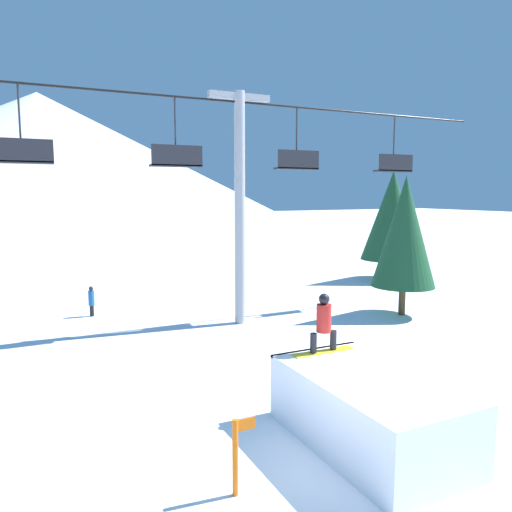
# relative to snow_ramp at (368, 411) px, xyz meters

# --- Properties ---
(ground_plane) EXTENTS (220.00, 220.00, 0.00)m
(ground_plane) POSITION_rel_snow_ramp_xyz_m (-1.00, -0.42, -0.70)
(ground_plane) COLOR white
(mountain_ridge) EXTENTS (88.69, 88.69, 22.10)m
(mountain_ridge) POSITION_rel_snow_ramp_xyz_m (-1.00, 88.84, 10.34)
(mountain_ridge) COLOR silver
(mountain_ridge) RESTS_ON ground_plane
(snow_ramp) EXTENTS (2.23, 4.03, 1.40)m
(snow_ramp) POSITION_rel_snow_ramp_xyz_m (0.00, 0.00, 0.00)
(snow_ramp) COLOR white
(snow_ramp) RESTS_ON ground_plane
(snowboarder) EXTENTS (1.52, 0.33, 1.35)m
(snowboarder) POSITION_rel_snow_ramp_xyz_m (0.03, 1.64, 1.37)
(snowboarder) COLOR yellow
(snowboarder) RESTS_ON snow_ramp
(chairlift) EXTENTS (22.85, 0.44, 8.63)m
(chairlift) POSITION_rel_snow_ramp_xyz_m (1.57, 9.56, 4.64)
(chairlift) COLOR #9E9EA3
(chairlift) RESTS_ON ground_plane
(pine_tree_near) EXTENTS (2.53, 2.53, 5.65)m
(pine_tree_near) POSITION_rel_snow_ramp_xyz_m (8.03, 7.84, 2.70)
(pine_tree_near) COLOR #4C3823
(pine_tree_near) RESTS_ON ground_plane
(pine_tree_far) EXTENTS (3.43, 3.43, 6.21)m
(pine_tree_far) POSITION_rel_snow_ramp_xyz_m (13.22, 14.46, 2.98)
(pine_tree_far) COLOR #4C3823
(pine_tree_far) RESTS_ON ground_plane
(trail_marker) EXTENTS (0.41, 0.10, 1.32)m
(trail_marker) POSITION_rel_snow_ramp_xyz_m (-3.01, -0.37, 0.01)
(trail_marker) COLOR orange
(trail_marker) RESTS_ON ground_plane
(distant_skier) EXTENTS (0.24, 0.24, 1.23)m
(distant_skier) POSITION_rel_snow_ramp_xyz_m (-3.38, 13.18, -0.04)
(distant_skier) COLOR black
(distant_skier) RESTS_ON ground_plane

